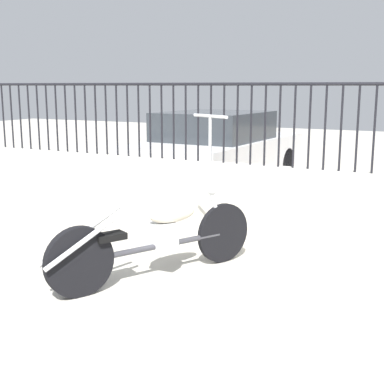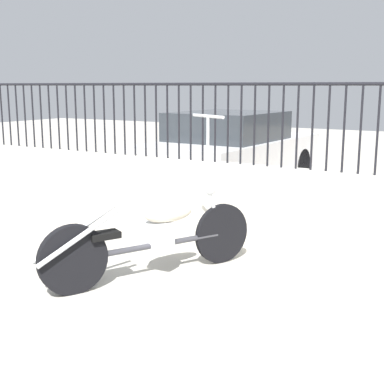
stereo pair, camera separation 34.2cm
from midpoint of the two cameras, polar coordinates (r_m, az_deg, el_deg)
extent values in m
plane|color=#B7B2A5|center=(3.73, -6.10, -18.04)|extent=(40.00, 40.00, 0.00)
cube|color=beige|center=(6.25, 11.65, -1.61)|extent=(9.64, 0.18, 0.91)
cylinder|color=black|center=(8.87, -18.59, 7.86)|extent=(0.02, 0.02, 0.95)
cylinder|color=black|center=(8.74, -17.84, 7.87)|extent=(0.02, 0.02, 0.95)
cylinder|color=black|center=(8.61, -17.08, 7.87)|extent=(0.02, 0.02, 0.95)
cylinder|color=black|center=(8.48, -16.29, 7.87)|extent=(0.02, 0.02, 0.95)
cylinder|color=black|center=(8.36, -15.47, 7.87)|extent=(0.02, 0.02, 0.95)
cylinder|color=black|center=(8.23, -14.64, 7.86)|extent=(0.02, 0.02, 0.95)
cylinder|color=black|center=(8.11, -13.77, 7.86)|extent=(0.02, 0.02, 0.95)
cylinder|color=black|center=(7.99, -12.89, 7.85)|extent=(0.02, 0.02, 0.95)
cylinder|color=black|center=(7.87, -11.97, 7.84)|extent=(0.02, 0.02, 0.95)
cylinder|color=black|center=(7.76, -11.03, 7.83)|extent=(0.02, 0.02, 0.95)
cylinder|color=black|center=(7.64, -10.06, 7.82)|extent=(0.02, 0.02, 0.95)
cylinder|color=black|center=(7.53, -9.06, 7.80)|extent=(0.02, 0.02, 0.95)
cylinder|color=black|center=(7.42, -8.03, 7.78)|extent=(0.02, 0.02, 0.95)
cylinder|color=black|center=(7.32, -6.97, 7.76)|extent=(0.02, 0.02, 0.95)
cylinder|color=black|center=(7.21, -5.88, 7.73)|extent=(0.02, 0.02, 0.95)
cylinder|color=black|center=(7.11, -4.75, 7.70)|extent=(0.02, 0.02, 0.95)
cylinder|color=black|center=(7.01, -3.60, 7.67)|extent=(0.02, 0.02, 0.95)
cylinder|color=black|center=(6.92, -2.41, 7.63)|extent=(0.02, 0.02, 0.95)
cylinder|color=black|center=(6.82, -1.19, 7.59)|extent=(0.02, 0.02, 0.95)
cylinder|color=black|center=(6.73, 0.06, 7.54)|extent=(0.02, 0.02, 0.95)
cylinder|color=black|center=(6.65, 1.34, 7.49)|extent=(0.02, 0.02, 0.95)
cylinder|color=black|center=(6.56, 2.66, 7.43)|extent=(0.02, 0.02, 0.95)
cylinder|color=black|center=(6.48, 4.01, 7.37)|extent=(0.02, 0.02, 0.95)
cylinder|color=black|center=(6.41, 5.39, 7.30)|extent=(0.02, 0.02, 0.95)
cylinder|color=black|center=(6.33, 6.81, 7.23)|extent=(0.02, 0.02, 0.95)
cylinder|color=black|center=(6.27, 8.25, 7.14)|extent=(0.02, 0.02, 0.95)
cylinder|color=black|center=(6.20, 9.73, 7.06)|extent=(0.02, 0.02, 0.95)
cylinder|color=black|center=(6.14, 11.24, 6.96)|extent=(0.02, 0.02, 0.95)
cylinder|color=black|center=(6.09, 12.77, 6.86)|extent=(0.02, 0.02, 0.95)
cylinder|color=black|center=(6.03, 14.33, 6.76)|extent=(0.02, 0.02, 0.95)
cylinder|color=black|center=(5.99, 15.92, 6.64)|extent=(0.02, 0.02, 0.95)
cylinder|color=black|center=(5.94, 17.53, 6.52)|extent=(0.02, 0.02, 0.95)
cylinder|color=black|center=(5.91, 19.16, 6.39)|extent=(0.02, 0.02, 0.95)
cylinder|color=black|center=(5.87, 20.80, 6.26)|extent=(0.02, 0.02, 0.95)
cylinder|color=black|center=(6.10, 12.18, 11.20)|extent=(9.64, 0.04, 0.04)
cylinder|color=black|center=(5.59, 4.95, -4.44)|extent=(0.33, 0.58, 0.63)
cylinder|color=black|center=(4.83, -10.61, -7.13)|extent=(0.36, 0.61, 0.64)
cylinder|color=#38383D|center=(5.16, -2.25, -5.74)|extent=(0.72, 1.34, 0.06)
cube|color=silver|center=(5.16, -1.77, -4.60)|extent=(0.28, 0.18, 0.24)
ellipsoid|color=beige|center=(5.16, -0.63, -2.27)|extent=(0.41, 0.55, 0.18)
cube|color=black|center=(4.89, -7.41, -4.60)|extent=(0.27, 0.32, 0.06)
cylinder|color=silver|center=(5.47, 4.24, -2.06)|extent=(0.14, 0.22, 0.51)
sphere|color=silver|center=(5.39, 3.76, 0.24)|extent=(0.11, 0.11, 0.11)
cylinder|color=silver|center=(5.31, 3.55, 4.22)|extent=(0.03, 0.03, 0.72)
cylinder|color=silver|center=(5.28, 3.59, 8.08)|extent=(0.48, 0.26, 0.03)
cylinder|color=silver|center=(4.72, -9.83, -4.74)|extent=(0.40, 0.73, 0.45)
cylinder|color=silver|center=(4.85, -10.46, -4.34)|extent=(0.40, 0.73, 0.45)
cylinder|color=black|center=(11.19, 4.45, 3.54)|extent=(0.14, 0.64, 0.64)
cylinder|color=black|center=(10.50, 12.51, 2.79)|extent=(0.14, 0.64, 0.64)
cylinder|color=black|center=(9.17, -2.88, 1.85)|extent=(0.14, 0.64, 0.64)
cylinder|color=black|center=(8.31, 6.51, 0.79)|extent=(0.14, 0.64, 0.64)
cube|color=silver|center=(9.71, 5.36, 3.77)|extent=(1.95, 3.97, 0.64)
cube|color=#2D3338|center=(9.48, 4.86, 7.03)|extent=(1.69, 1.94, 0.49)
camera|label=1|loc=(0.17, -88.29, 0.34)|focal=50.00mm
camera|label=2|loc=(0.17, 91.71, -0.34)|focal=50.00mm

